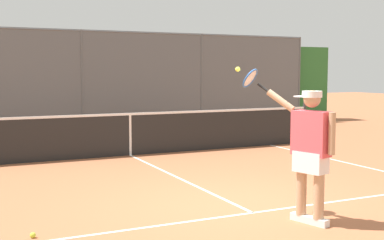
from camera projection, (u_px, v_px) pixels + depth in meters
ground_plane at (239, 206)px, 7.14m from camera, size 60.00×60.00×0.00m
court_line_markings at (263, 218)px, 6.58m from camera, size 7.59×9.48×0.01m
fence_backdrop at (78, 87)px, 16.10m from camera, size 19.23×1.37×3.15m
tennis_net at (130, 134)px, 11.46m from camera, size 9.75×0.09×1.07m
tennis_player at (309, 146)px, 6.28m from camera, size 0.76×1.26×1.95m
tennis_ball_near_net at (33, 235)px, 5.79m from camera, size 0.07×0.07×0.07m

